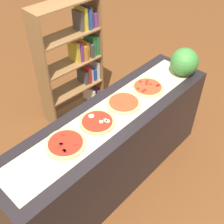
{
  "coord_description": "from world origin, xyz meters",
  "views": [
    {
      "loc": [
        -1.29,
        -1.2,
        2.47
      ],
      "look_at": [
        0.0,
        0.0,
        0.91
      ],
      "focal_mm": 44.77,
      "sensor_mm": 36.0,
      "label": 1
    }
  ],
  "objects_px": {
    "pizza_pepperoni_0": "(66,144)",
    "pizza_mozzarella_1": "(97,122)",
    "pizza_plain_2": "(124,103)",
    "watermelon": "(184,62)",
    "pizza_pepperoni_3": "(148,87)",
    "bookshelf": "(78,59)"
  },
  "relations": [
    {
      "from": "pizza_pepperoni_0",
      "to": "pizza_mozzarella_1",
      "type": "xyz_separation_m",
      "value": [
        0.33,
        -0.0,
        -0.0
      ]
    },
    {
      "from": "bookshelf",
      "to": "pizza_pepperoni_3",
      "type": "bearing_deg",
      "value": -93.38
    },
    {
      "from": "watermelon",
      "to": "pizza_plain_2",
      "type": "bearing_deg",
      "value": 171.05
    },
    {
      "from": "pizza_mozzarella_1",
      "to": "bookshelf",
      "type": "relative_size",
      "value": 0.2
    },
    {
      "from": "pizza_pepperoni_0",
      "to": "pizza_plain_2",
      "type": "distance_m",
      "value": 0.66
    },
    {
      "from": "pizza_plain_2",
      "to": "pizza_pepperoni_3",
      "type": "bearing_deg",
      "value": -2.21
    },
    {
      "from": "pizza_pepperoni_0",
      "to": "watermelon",
      "type": "height_order",
      "value": "watermelon"
    },
    {
      "from": "pizza_plain_2",
      "to": "bookshelf",
      "type": "relative_size",
      "value": 0.21
    },
    {
      "from": "pizza_plain_2",
      "to": "pizza_mozzarella_1",
      "type": "bearing_deg",
      "value": -179.61
    },
    {
      "from": "pizza_pepperoni_0",
      "to": "pizza_mozzarella_1",
      "type": "height_order",
      "value": "pizza_pepperoni_0"
    },
    {
      "from": "pizza_pepperoni_0",
      "to": "bookshelf",
      "type": "height_order",
      "value": "bookshelf"
    },
    {
      "from": "pizza_pepperoni_3",
      "to": "watermelon",
      "type": "relative_size",
      "value": 1.09
    },
    {
      "from": "pizza_pepperoni_3",
      "to": "bookshelf",
      "type": "height_order",
      "value": "bookshelf"
    },
    {
      "from": "pizza_plain_2",
      "to": "watermelon",
      "type": "distance_m",
      "value": 0.78
    },
    {
      "from": "pizza_plain_2",
      "to": "bookshelf",
      "type": "xyz_separation_m",
      "value": [
        0.39,
        1.07,
        -0.17
      ]
    },
    {
      "from": "watermelon",
      "to": "bookshelf",
      "type": "xyz_separation_m",
      "value": [
        -0.37,
        1.19,
        -0.29
      ]
    },
    {
      "from": "pizza_pepperoni_0",
      "to": "bookshelf",
      "type": "distance_m",
      "value": 1.51
    },
    {
      "from": "pizza_pepperoni_3",
      "to": "pizza_plain_2",
      "type": "bearing_deg",
      "value": 177.79
    },
    {
      "from": "pizza_mozzarella_1",
      "to": "pizza_pepperoni_3",
      "type": "xyz_separation_m",
      "value": [
        0.66,
        -0.01,
        -0.0
      ]
    },
    {
      "from": "pizza_mozzarella_1",
      "to": "watermelon",
      "type": "relative_size",
      "value": 1.07
    },
    {
      "from": "watermelon",
      "to": "pizza_pepperoni_3",
      "type": "bearing_deg",
      "value": 166.05
    },
    {
      "from": "pizza_plain_2",
      "to": "watermelon",
      "type": "bearing_deg",
      "value": -8.95
    }
  ]
}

